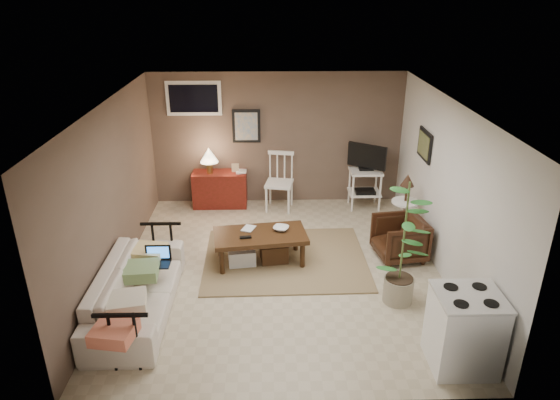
{
  "coord_description": "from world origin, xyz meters",
  "views": [
    {
      "loc": [
        -0.16,
        -6.2,
        3.77
      ],
      "look_at": [
        -0.0,
        0.35,
        0.93
      ],
      "focal_mm": 32.0,
      "sensor_mm": 36.0,
      "label": 1
    }
  ],
  "objects_px": {
    "coffee_table": "(260,246)",
    "tv_stand": "(366,175)",
    "potted_plant": "(404,240)",
    "armchair": "(400,237)",
    "sofa": "(136,282)",
    "red_console": "(219,186)",
    "stove": "(464,330)",
    "side_table": "(405,200)",
    "spindle_chair": "(279,183)"
  },
  "relations": [
    {
      "from": "side_table",
      "to": "potted_plant",
      "type": "xyz_separation_m",
      "value": [
        -0.47,
        -1.68,
        0.2
      ]
    },
    {
      "from": "red_console",
      "to": "side_table",
      "type": "relative_size",
      "value": 1.01
    },
    {
      "from": "sofa",
      "to": "side_table",
      "type": "bearing_deg",
      "value": -64.2
    },
    {
      "from": "side_table",
      "to": "potted_plant",
      "type": "distance_m",
      "value": 1.76
    },
    {
      "from": "sofa",
      "to": "tv_stand",
      "type": "distance_m",
      "value": 4.59
    },
    {
      "from": "red_console",
      "to": "coffee_table",
      "type": "bearing_deg",
      "value": -69.75
    },
    {
      "from": "stove",
      "to": "sofa",
      "type": "bearing_deg",
      "value": 164.24
    },
    {
      "from": "coffee_table",
      "to": "tv_stand",
      "type": "xyz_separation_m",
      "value": [
        1.88,
        1.95,
        0.35
      ]
    },
    {
      "from": "coffee_table",
      "to": "red_console",
      "type": "xyz_separation_m",
      "value": [
        -0.77,
        2.09,
        0.11
      ]
    },
    {
      "from": "armchair",
      "to": "side_table",
      "type": "bearing_deg",
      "value": 151.9
    },
    {
      "from": "tv_stand",
      "to": "armchair",
      "type": "xyz_separation_m",
      "value": [
        0.19,
        -1.85,
        -0.28
      ]
    },
    {
      "from": "stove",
      "to": "tv_stand",
      "type": "bearing_deg",
      "value": 94.11
    },
    {
      "from": "tv_stand",
      "to": "potted_plant",
      "type": "distance_m",
      "value": 2.98
    },
    {
      "from": "armchair",
      "to": "red_console",
      "type": "bearing_deg",
      "value": -134.04
    },
    {
      "from": "red_console",
      "to": "tv_stand",
      "type": "xyz_separation_m",
      "value": [
        2.65,
        -0.14,
        0.24
      ]
    },
    {
      "from": "red_console",
      "to": "stove",
      "type": "relative_size",
      "value": 1.27
    },
    {
      "from": "sofa",
      "to": "armchair",
      "type": "distance_m",
      "value": 3.78
    },
    {
      "from": "sofa",
      "to": "spindle_chair",
      "type": "height_order",
      "value": "spindle_chair"
    },
    {
      "from": "sofa",
      "to": "armchair",
      "type": "relative_size",
      "value": 3.07
    },
    {
      "from": "red_console",
      "to": "tv_stand",
      "type": "bearing_deg",
      "value": -3.01
    },
    {
      "from": "sofa",
      "to": "tv_stand",
      "type": "height_order",
      "value": "tv_stand"
    },
    {
      "from": "side_table",
      "to": "stove",
      "type": "height_order",
      "value": "side_table"
    },
    {
      "from": "tv_stand",
      "to": "armchair",
      "type": "bearing_deg",
      "value": -84.2
    },
    {
      "from": "spindle_chair",
      "to": "stove",
      "type": "height_order",
      "value": "spindle_chair"
    },
    {
      "from": "side_table",
      "to": "red_console",
      "type": "bearing_deg",
      "value": 154.91
    },
    {
      "from": "red_console",
      "to": "side_table",
      "type": "distance_m",
      "value": 3.36
    },
    {
      "from": "red_console",
      "to": "spindle_chair",
      "type": "height_order",
      "value": "red_console"
    },
    {
      "from": "coffee_table",
      "to": "potted_plant",
      "type": "relative_size",
      "value": 0.84
    },
    {
      "from": "stove",
      "to": "side_table",
      "type": "bearing_deg",
      "value": 88.26
    },
    {
      "from": "red_console",
      "to": "tv_stand",
      "type": "height_order",
      "value": "tv_stand"
    },
    {
      "from": "tv_stand",
      "to": "potted_plant",
      "type": "bearing_deg",
      "value": -91.73
    },
    {
      "from": "sofa",
      "to": "stove",
      "type": "bearing_deg",
      "value": -105.76
    },
    {
      "from": "spindle_chair",
      "to": "red_console",
      "type": "bearing_deg",
      "value": 172.05
    },
    {
      "from": "side_table",
      "to": "armchair",
      "type": "height_order",
      "value": "side_table"
    },
    {
      "from": "armchair",
      "to": "sofa",
      "type": "bearing_deg",
      "value": -79.68
    },
    {
      "from": "potted_plant",
      "to": "stove",
      "type": "bearing_deg",
      "value": -71.73
    },
    {
      "from": "tv_stand",
      "to": "potted_plant",
      "type": "height_order",
      "value": "potted_plant"
    },
    {
      "from": "red_console",
      "to": "tv_stand",
      "type": "distance_m",
      "value": 2.66
    },
    {
      "from": "potted_plant",
      "to": "side_table",
      "type": "bearing_deg",
      "value": 74.27
    },
    {
      "from": "spindle_chair",
      "to": "stove",
      "type": "xyz_separation_m",
      "value": [
        1.85,
        -4.12,
        -0.05
      ]
    },
    {
      "from": "red_console",
      "to": "sofa",
      "type": "bearing_deg",
      "value": -102.7
    },
    {
      "from": "red_console",
      "to": "potted_plant",
      "type": "xyz_separation_m",
      "value": [
        2.56,
        -3.1,
        0.51
      ]
    },
    {
      "from": "sofa",
      "to": "potted_plant",
      "type": "distance_m",
      "value": 3.33
    },
    {
      "from": "tv_stand",
      "to": "stove",
      "type": "distance_m",
      "value": 4.15
    },
    {
      "from": "coffee_table",
      "to": "spindle_chair",
      "type": "height_order",
      "value": "spindle_chair"
    },
    {
      "from": "spindle_chair",
      "to": "side_table",
      "type": "xyz_separation_m",
      "value": [
        1.93,
        -1.27,
        0.21
      ]
    },
    {
      "from": "coffee_table",
      "to": "spindle_chair",
      "type": "relative_size",
      "value": 1.36
    },
    {
      "from": "sofa",
      "to": "red_console",
      "type": "distance_m",
      "value": 3.32
    },
    {
      "from": "coffee_table",
      "to": "potted_plant",
      "type": "height_order",
      "value": "potted_plant"
    },
    {
      "from": "spindle_chair",
      "to": "side_table",
      "type": "height_order",
      "value": "side_table"
    }
  ]
}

